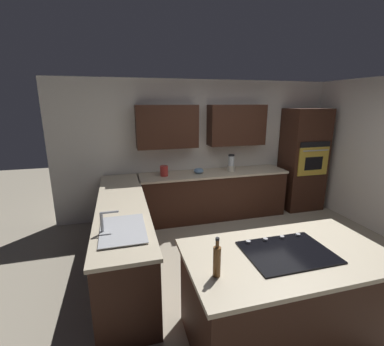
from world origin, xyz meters
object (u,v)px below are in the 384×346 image
object	(u,v)px
sink_unit	(122,229)
oil_bottle	(217,261)
wall_oven	(303,160)
blender	(231,164)
cooktop	(287,252)
mixing_bowl	(199,171)
kettle	(164,171)

from	to	relation	value
sink_unit	oil_bottle	bearing A→B (deg)	125.63
sink_unit	wall_oven	bearing A→B (deg)	-151.32
blender	cooktop	bearing A→B (deg)	76.73
sink_unit	mixing_bowl	world-z (taller)	sink_unit
oil_bottle	blender	bearing A→B (deg)	-115.06
wall_oven	blender	size ratio (longest dim) A/B	6.37
cooktop	kettle	xyz separation A→B (m)	(0.63, -2.83, 0.08)
wall_oven	mixing_bowl	bearing A→B (deg)	-0.07
cooktop	kettle	distance (m)	2.90
sink_unit	blender	bearing A→B (deg)	-135.89
sink_unit	cooktop	distance (m)	1.63
wall_oven	sink_unit	distance (m)	4.19
cooktop	kettle	bearing A→B (deg)	-77.38
sink_unit	kettle	bearing A→B (deg)	-111.13
wall_oven	sink_unit	xyz separation A→B (m)	(3.68, 2.01, -0.12)
wall_oven	mixing_bowl	size ratio (longest dim) A/B	11.27
mixing_bowl	cooktop	bearing A→B (deg)	89.66
blender	oil_bottle	distance (m)	3.28
cooktop	kettle	size ratio (longest dim) A/B	4.12
wall_oven	mixing_bowl	distance (m)	2.25
kettle	cooktop	bearing A→B (deg)	102.62
blender	mixing_bowl	distance (m)	0.66
mixing_bowl	oil_bottle	xyz separation A→B (m)	(0.74, 2.97, 0.08)
mixing_bowl	oil_bottle	bearing A→B (deg)	76.02
cooktop	blender	bearing A→B (deg)	-103.27
cooktop	mixing_bowl	world-z (taller)	mixing_bowl
mixing_bowl	oil_bottle	distance (m)	3.07
kettle	blender	bearing A→B (deg)	180.00
sink_unit	cooktop	world-z (taller)	sink_unit
cooktop	sink_unit	bearing A→B (deg)	-29.94
cooktop	kettle	world-z (taller)	kettle
sink_unit	kettle	size ratio (longest dim) A/B	3.79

